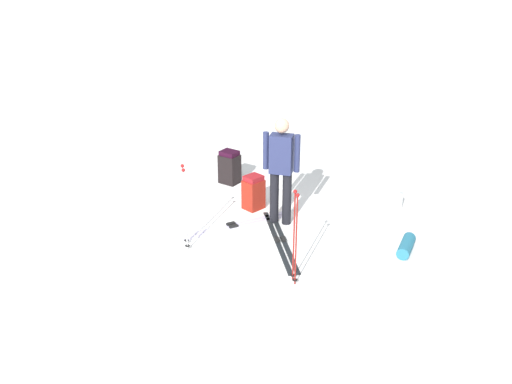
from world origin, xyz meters
TOP-DOWN VIEW (x-y plane):
  - ground_plane at (0.00, 0.00)m, footprint 80.00×80.00m
  - skier_standing at (0.43, -0.34)m, footprint 0.28×0.56m
  - ski_pair_near at (-0.18, -0.38)m, footprint 1.90×0.65m
  - ski_pair_far at (0.20, 0.39)m, footprint 1.20×1.71m
  - backpack_large_dark at (1.96, 0.67)m, footprint 0.41×0.43m
  - backpack_bright at (0.91, 0.13)m, footprint 0.40×0.40m
  - ski_poles_planted_near at (-0.48, 0.96)m, footprint 0.23×0.12m
  - ski_poles_planted_far at (-1.26, -0.62)m, footprint 0.18×0.10m
  - sleeping_mat_rolled at (-0.32, -2.19)m, footprint 0.58×0.35m
  - thermos_bottle at (1.18, -2.30)m, footprint 0.07×0.07m

SIDE VIEW (x-z plane):
  - ground_plane at x=0.00m, z-range 0.00..0.00m
  - ski_pair_far at x=0.20m, z-range -0.01..0.04m
  - ski_pair_near at x=-0.18m, z-range -0.01..0.04m
  - sleeping_mat_rolled at x=-0.32m, z-range 0.00..0.18m
  - thermos_bottle at x=1.18m, z-range 0.00..0.26m
  - backpack_bright at x=0.91m, z-range -0.01..0.57m
  - backpack_large_dark at x=1.96m, z-range -0.01..0.61m
  - ski_poles_planted_near at x=-0.48m, z-range 0.07..1.33m
  - ski_poles_planted_far at x=-1.26m, z-range 0.07..1.36m
  - skier_standing at x=0.43m, z-range 0.10..1.80m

